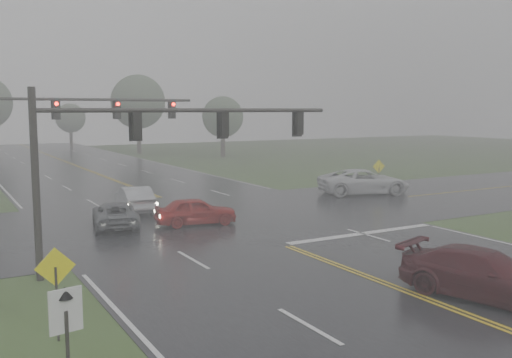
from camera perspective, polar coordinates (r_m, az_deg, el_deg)
main_road at (r=30.08m, az=-2.99°, el=-4.44°), size 18.00×160.00×0.02m
cross_street at (r=31.85m, az=-4.61°, el=-3.81°), size 120.00×14.00×0.02m
stop_bar at (r=27.93m, az=10.60°, el=-5.44°), size 8.50×0.50×0.01m
sedan_maroon at (r=19.70m, az=21.77°, el=-11.07°), size 3.70×5.71×1.54m
sedan_red at (r=29.76m, az=-6.04°, el=-4.59°), size 4.43×2.41×1.43m
sedan_silver at (r=34.16m, az=-12.03°, el=-3.21°), size 2.06×4.67×1.49m
car_grey at (r=29.91m, az=-13.89°, el=-4.70°), size 3.01×4.93×1.28m
pickup_white at (r=40.91m, az=10.73°, el=-1.52°), size 6.98×4.78×1.77m
signal_gantry_near at (r=21.69m, az=-11.48°, el=3.58°), size 12.17×0.29×6.70m
signal_gantry_far at (r=38.11m, az=-19.10°, el=5.52°), size 13.08×0.38×7.47m
sign_diamond_west at (r=15.59m, az=-19.39°, el=-9.34°), size 1.02×0.09×2.46m
sign_arrow_white at (r=11.13m, az=-18.40°, el=-14.45°), size 0.61×0.15×2.76m
sign_diamond_east at (r=41.90m, az=12.18°, el=0.85°), size 0.98×0.18×2.38m
tree_ne_a at (r=78.74m, az=-11.71°, el=7.57°), size 7.25×7.25×10.65m
tree_e_near at (r=72.61m, az=-3.35°, el=6.20°), size 5.21×5.21×7.66m
tree_n_far at (r=97.61m, az=-18.06°, el=5.80°), size 4.75×4.75×6.98m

